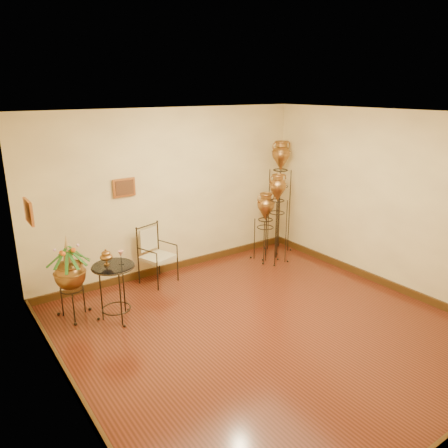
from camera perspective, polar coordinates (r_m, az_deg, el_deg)
ground at (r=6.05m, az=5.28°, el=-13.48°), size 5.00×5.00×0.00m
room_shell at (r=5.37m, az=5.69°, el=2.60°), size 5.02×5.02×2.81m
amphora_tall at (r=8.47m, az=7.26°, el=3.69°), size 0.53×0.53×2.18m
amphora_mid at (r=7.95m, az=6.90°, el=0.76°), size 0.46×0.46×1.67m
amphora_short at (r=8.09m, az=5.41°, el=-0.32°), size 0.50×0.50×1.30m
planter_urn at (r=6.36m, az=-19.51°, el=-5.86°), size 0.86×0.86×1.24m
armchair at (r=7.23m, az=-8.64°, el=-4.02°), size 0.67×0.65×0.96m
side_table at (r=6.23m, az=-14.05°, el=-8.55°), size 0.72×0.72×1.03m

